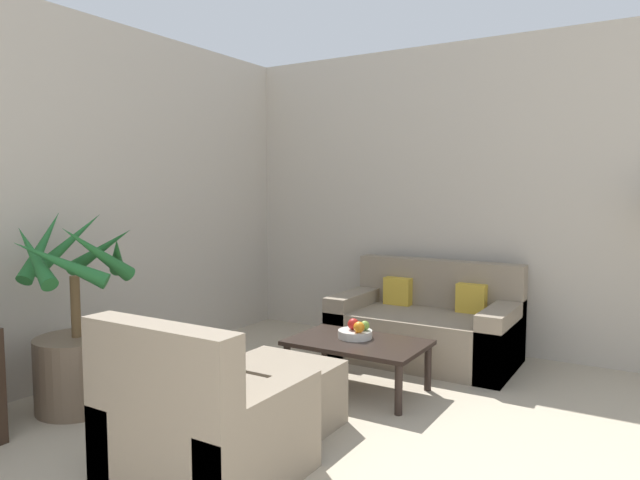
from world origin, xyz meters
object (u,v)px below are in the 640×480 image
(armchair, at_px, (202,426))
(ottoman, at_px, (283,393))
(potted_palm, at_px, (77,344))
(fruit_bowl, at_px, (355,334))
(apple_red, at_px, (353,324))
(coffee_table, at_px, (358,347))
(orange_fruit, at_px, (359,327))
(apple_green, at_px, (365,326))
(sofa_loveseat, at_px, (426,327))

(armchair, distance_m, ottoman, 0.75)
(potted_palm, height_order, fruit_bowl, potted_palm)
(potted_palm, xyz_separation_m, apple_red, (1.32, 1.29, 0.03))
(coffee_table, xyz_separation_m, fruit_bowl, (-0.05, 0.06, 0.07))
(potted_palm, relative_size, armchair, 1.54)
(potted_palm, height_order, ottoman, potted_palm)
(coffee_table, relative_size, fruit_bowl, 3.84)
(orange_fruit, xyz_separation_m, ottoman, (-0.12, -0.76, -0.26))
(fruit_bowl, xyz_separation_m, apple_green, (0.06, 0.03, 0.06))
(apple_red, relative_size, ottoman, 0.13)
(coffee_table, relative_size, orange_fruit, 11.93)
(coffee_table, xyz_separation_m, apple_red, (-0.07, 0.06, 0.14))
(fruit_bowl, distance_m, ottoman, 0.84)
(armchair, bearing_deg, sofa_loveseat, 85.25)
(potted_palm, relative_size, ottoman, 2.03)
(potted_palm, xyz_separation_m, coffee_table, (1.39, 1.23, -0.11))
(apple_green, relative_size, orange_fruit, 0.88)
(apple_green, relative_size, ottoman, 0.11)
(coffee_table, distance_m, apple_red, 0.17)
(apple_red, bearing_deg, armchair, -89.99)
(fruit_bowl, bearing_deg, coffee_table, -48.52)
(fruit_bowl, bearing_deg, potted_palm, -136.08)
(fruit_bowl, distance_m, armchair, 1.56)
(armchair, xyz_separation_m, ottoman, (-0.05, 0.75, -0.08))
(coffee_table, xyz_separation_m, apple_green, (0.01, 0.09, 0.13))
(armchair, bearing_deg, fruit_bowl, 89.42)
(coffee_table, distance_m, apple_green, 0.16)
(orange_fruit, bearing_deg, armchair, -92.79)
(apple_green, bearing_deg, ottoman, -98.37)
(fruit_bowl, height_order, apple_red, apple_red)
(coffee_table, height_order, fruit_bowl, fruit_bowl)
(apple_green, distance_m, armchair, 1.60)
(ottoman, bearing_deg, orange_fruit, 81.09)
(orange_fruit, bearing_deg, fruit_bowl, 138.53)
(armchair, bearing_deg, orange_fruit, 87.21)
(fruit_bowl, relative_size, apple_green, 3.55)
(potted_palm, relative_size, coffee_table, 1.38)
(potted_palm, bearing_deg, sofa_loveseat, 55.21)
(fruit_bowl, xyz_separation_m, ottoman, (-0.06, -0.81, -0.19))
(sofa_loveseat, relative_size, orange_fruit, 18.54)
(potted_palm, relative_size, orange_fruit, 16.49)
(potted_palm, bearing_deg, orange_fruit, 41.57)
(coffee_table, bearing_deg, fruit_bowl, 131.48)
(coffee_table, bearing_deg, ottoman, -98.52)
(sofa_loveseat, bearing_deg, apple_red, -102.75)
(sofa_loveseat, height_order, armchair, armchair)
(potted_palm, distance_m, ottoman, 1.38)
(coffee_table, distance_m, orange_fruit, 0.14)
(potted_palm, bearing_deg, coffee_table, 41.54)
(potted_palm, distance_m, orange_fruit, 1.87)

